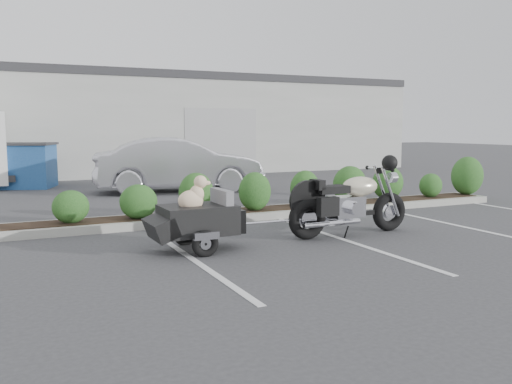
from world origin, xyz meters
name	(u,v)px	position (x,y,z in m)	size (l,w,h in m)	color
ground	(264,240)	(0.00, 0.00, 0.00)	(90.00, 90.00, 0.00)	#38383A
planter_kerb	(261,213)	(1.00, 2.20, 0.07)	(12.00, 1.00, 0.15)	#9E9E93
building	(96,124)	(0.00, 17.00, 2.00)	(26.00, 10.00, 4.00)	#9EA099
motorcycle	(351,203)	(1.53, -0.24, 0.56)	(2.43, 0.82, 1.40)	black
pet_trailer	(197,219)	(-1.25, -0.22, 0.49)	(1.93, 1.07, 1.15)	black
sedan	(179,165)	(0.76, 7.18, 0.79)	(1.66, 4.77, 1.57)	#B9B8BF
dumpster	(18,165)	(-3.40, 10.27, 0.70)	(2.47, 2.06, 1.39)	#1C4B8C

